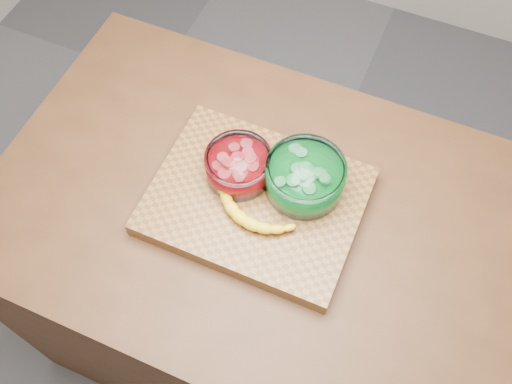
% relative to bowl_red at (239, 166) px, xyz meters
% --- Properties ---
extents(ground, '(3.50, 3.50, 0.00)m').
position_rel_bowl_red_xyz_m(ground, '(0.06, -0.04, -0.97)').
color(ground, '#535458').
rests_on(ground, ground).
extents(counter, '(1.20, 0.80, 0.90)m').
position_rel_bowl_red_xyz_m(counter, '(0.06, -0.04, -0.52)').
color(counter, '#472915').
rests_on(counter, ground).
extents(cutting_board, '(0.45, 0.35, 0.04)m').
position_rel_bowl_red_xyz_m(cutting_board, '(0.06, -0.04, -0.05)').
color(cutting_board, brown).
rests_on(cutting_board, counter).
extents(bowl_red, '(0.14, 0.14, 0.07)m').
position_rel_bowl_red_xyz_m(bowl_red, '(0.00, 0.00, 0.00)').
color(bowl_red, white).
rests_on(bowl_red, cutting_board).
extents(bowl_green, '(0.17, 0.17, 0.08)m').
position_rel_bowl_red_xyz_m(bowl_green, '(0.14, 0.03, 0.00)').
color(bowl_green, white).
rests_on(bowl_green, cutting_board).
extents(banana, '(0.23, 0.13, 0.03)m').
position_rel_bowl_red_xyz_m(banana, '(0.07, -0.07, -0.02)').
color(banana, yellow).
rests_on(banana, cutting_board).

